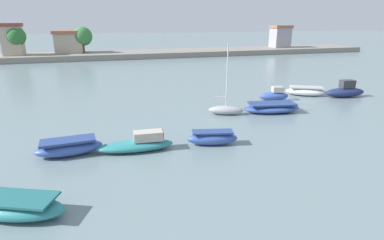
{
  "coord_description": "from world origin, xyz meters",
  "views": [
    {
      "loc": [
        -0.45,
        -4.61,
        8.65
      ],
      "look_at": [
        6.54,
        18.82,
        0.73
      ],
      "focal_mm": 29.33,
      "sensor_mm": 36.0,
      "label": 1
    }
  ],
  "objects_px": {
    "moored_boat_4": "(212,138)",
    "moored_boat_5": "(226,110)",
    "moored_boat_6": "(272,108)",
    "moored_boat_7": "(274,95)",
    "moored_boat_9": "(345,91)",
    "moored_boat_2": "(69,148)",
    "moored_boat_1": "(14,207)",
    "moored_boat_8": "(306,91)",
    "moored_boat_3": "(137,144)"
  },
  "relations": [
    {
      "from": "moored_boat_3",
      "to": "moored_boat_7",
      "type": "relative_size",
      "value": 1.53
    },
    {
      "from": "moored_boat_6",
      "to": "moored_boat_7",
      "type": "distance_m",
      "value": 4.89
    },
    {
      "from": "moored_boat_7",
      "to": "moored_boat_8",
      "type": "xyz_separation_m",
      "value": [
        4.83,
        1.0,
        -0.07
      ]
    },
    {
      "from": "moored_boat_1",
      "to": "moored_boat_5",
      "type": "xyz_separation_m",
      "value": [
        15.45,
        12.14,
        0.01
      ]
    },
    {
      "from": "moored_boat_1",
      "to": "moored_boat_9",
      "type": "relative_size",
      "value": 1.05
    },
    {
      "from": "moored_boat_4",
      "to": "moored_boat_9",
      "type": "height_order",
      "value": "moored_boat_9"
    },
    {
      "from": "moored_boat_1",
      "to": "moored_boat_3",
      "type": "distance_m",
      "value": 8.7
    },
    {
      "from": "moored_boat_8",
      "to": "moored_boat_9",
      "type": "height_order",
      "value": "moored_boat_9"
    },
    {
      "from": "moored_boat_2",
      "to": "moored_boat_7",
      "type": "xyz_separation_m",
      "value": [
        20.72,
        9.07,
        0.06
      ]
    },
    {
      "from": "moored_boat_4",
      "to": "moored_boat_8",
      "type": "relative_size",
      "value": 0.78
    },
    {
      "from": "moored_boat_7",
      "to": "moored_boat_3",
      "type": "bearing_deg",
      "value": -136.87
    },
    {
      "from": "moored_boat_2",
      "to": "moored_boat_9",
      "type": "xyz_separation_m",
      "value": [
        29.45,
        8.18,
        0.15
      ]
    },
    {
      "from": "moored_boat_4",
      "to": "moored_boat_5",
      "type": "bearing_deg",
      "value": 72.97
    },
    {
      "from": "moored_boat_3",
      "to": "moored_boat_8",
      "type": "xyz_separation_m",
      "value": [
        21.11,
        10.64,
        0.04
      ]
    },
    {
      "from": "moored_boat_9",
      "to": "moored_boat_6",
      "type": "bearing_deg",
      "value": -158.11
    },
    {
      "from": "moored_boat_2",
      "to": "moored_boat_7",
      "type": "height_order",
      "value": "moored_boat_7"
    },
    {
      "from": "moored_boat_3",
      "to": "moored_boat_9",
      "type": "distance_m",
      "value": 26.5
    },
    {
      "from": "moored_boat_5",
      "to": "moored_boat_9",
      "type": "height_order",
      "value": "moored_boat_5"
    },
    {
      "from": "moored_boat_4",
      "to": "moored_boat_9",
      "type": "xyz_separation_m",
      "value": [
        19.71,
        9.22,
        0.17
      ]
    },
    {
      "from": "moored_boat_1",
      "to": "moored_boat_9",
      "type": "xyz_separation_m",
      "value": [
        31.37,
        14.7,
        0.19
      ]
    },
    {
      "from": "moored_boat_2",
      "to": "moored_boat_4",
      "type": "height_order",
      "value": "moored_boat_2"
    },
    {
      "from": "moored_boat_5",
      "to": "moored_boat_6",
      "type": "height_order",
      "value": "moored_boat_5"
    },
    {
      "from": "moored_boat_9",
      "to": "moored_boat_2",
      "type": "bearing_deg",
      "value": -158.26
    },
    {
      "from": "moored_boat_6",
      "to": "moored_boat_7",
      "type": "xyz_separation_m",
      "value": [
        2.68,
        4.09,
        0.12
      ]
    },
    {
      "from": "moored_boat_1",
      "to": "moored_boat_5",
      "type": "height_order",
      "value": "moored_boat_5"
    },
    {
      "from": "moored_boat_1",
      "to": "moored_boat_8",
      "type": "relative_size",
      "value": 1.07
    },
    {
      "from": "moored_boat_4",
      "to": "moored_boat_6",
      "type": "height_order",
      "value": "moored_boat_4"
    },
    {
      "from": "moored_boat_5",
      "to": "moored_boat_8",
      "type": "bearing_deg",
      "value": 40.52
    },
    {
      "from": "moored_boat_2",
      "to": "moored_boat_8",
      "type": "height_order",
      "value": "moored_boat_2"
    },
    {
      "from": "moored_boat_4",
      "to": "moored_boat_6",
      "type": "bearing_deg",
      "value": 48.61
    },
    {
      "from": "moored_boat_1",
      "to": "moored_boat_8",
      "type": "height_order",
      "value": "moored_boat_8"
    },
    {
      "from": "moored_boat_1",
      "to": "moored_boat_6",
      "type": "xyz_separation_m",
      "value": [
        19.95,
        11.49,
        -0.02
      ]
    },
    {
      "from": "moored_boat_1",
      "to": "moored_boat_6",
      "type": "distance_m",
      "value": 23.03
    },
    {
      "from": "moored_boat_2",
      "to": "moored_boat_3",
      "type": "bearing_deg",
      "value": -11.52
    },
    {
      "from": "moored_boat_2",
      "to": "moored_boat_6",
      "type": "bearing_deg",
      "value": 11.28
    },
    {
      "from": "moored_boat_2",
      "to": "moored_boat_1",
      "type": "bearing_deg",
      "value": -110.54
    },
    {
      "from": "moored_boat_2",
      "to": "moored_boat_6",
      "type": "relative_size",
      "value": 0.76
    },
    {
      "from": "moored_boat_4",
      "to": "moored_boat_6",
      "type": "relative_size",
      "value": 0.65
    },
    {
      "from": "moored_boat_4",
      "to": "moored_boat_7",
      "type": "xyz_separation_m",
      "value": [
        10.98,
        10.11,
        0.08
      ]
    },
    {
      "from": "moored_boat_4",
      "to": "moored_boat_9",
      "type": "distance_m",
      "value": 21.77
    },
    {
      "from": "moored_boat_3",
      "to": "moored_boat_9",
      "type": "height_order",
      "value": "moored_boat_9"
    },
    {
      "from": "moored_boat_6",
      "to": "moored_boat_9",
      "type": "bearing_deg",
      "value": 25.41
    },
    {
      "from": "moored_boat_6",
      "to": "moored_boat_4",
      "type": "bearing_deg",
      "value": -134.29
    },
    {
      "from": "moored_boat_1",
      "to": "moored_boat_3",
      "type": "height_order",
      "value": "moored_boat_3"
    },
    {
      "from": "moored_boat_8",
      "to": "moored_boat_2",
      "type": "bearing_deg",
      "value": -130.81
    },
    {
      "from": "moored_boat_6",
      "to": "moored_boat_8",
      "type": "relative_size",
      "value": 1.19
    },
    {
      "from": "moored_boat_9",
      "to": "moored_boat_7",
      "type": "bearing_deg",
      "value": -179.56
    },
    {
      "from": "moored_boat_2",
      "to": "moored_boat_7",
      "type": "distance_m",
      "value": 22.62
    },
    {
      "from": "moored_boat_1",
      "to": "moored_boat_5",
      "type": "distance_m",
      "value": 19.65
    },
    {
      "from": "moored_boat_1",
      "to": "moored_boat_7",
      "type": "height_order",
      "value": "moored_boat_7"
    }
  ]
}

